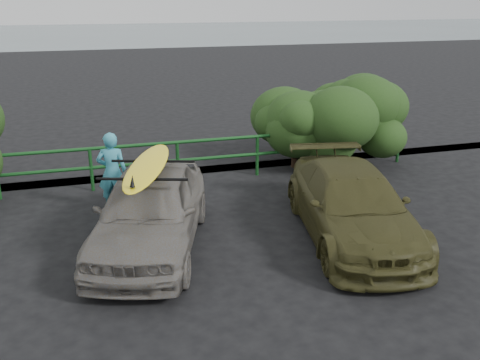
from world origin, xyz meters
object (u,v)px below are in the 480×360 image
at_px(guardrail, 135,165).
at_px(man, 112,172).
at_px(sedan, 150,210).
at_px(surfboard, 148,166).
at_px(olive_vehicle, 352,205).

height_order(guardrail, man, man).
height_order(sedan, surfboard, surfboard).
height_order(olive_vehicle, surfboard, surfboard).
distance_m(sedan, surfboard, 0.81).
bearing_deg(surfboard, man, 122.68).
relative_size(guardrail, sedan, 3.32).
distance_m(guardrail, sedan, 3.35).
height_order(olive_vehicle, man, man).
distance_m(olive_vehicle, surfboard, 3.77).
bearing_deg(man, sedan, 117.96).
height_order(sedan, man, man).
xyz_separation_m(guardrail, surfboard, (-0.08, -3.35, 1.01)).
relative_size(guardrail, man, 8.30).
distance_m(guardrail, man, 1.54).
bearing_deg(olive_vehicle, man, 158.60).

